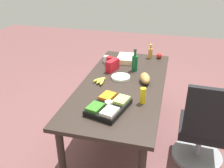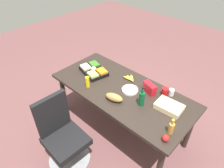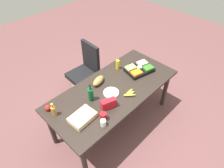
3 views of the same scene
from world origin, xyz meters
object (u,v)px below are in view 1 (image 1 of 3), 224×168
at_px(conference_table, 123,89).
at_px(chip_bag_red, 113,65).
at_px(red_solo_cup, 109,61).
at_px(veggie_tray, 109,106).
at_px(mustard_bottle, 143,96).
at_px(wine_bottle, 135,63).
at_px(banana_bunch, 101,81).
at_px(sheet_cake, 126,59).
at_px(paper_plate_stack, 121,77).
at_px(dressing_bottle, 150,53).
at_px(bread_loaf, 145,78).
at_px(office_chair, 202,134).
at_px(paper_cup, 106,59).
at_px(apple_red, 159,56).

distance_m(conference_table, chip_bag_red, 0.40).
height_order(conference_table, red_solo_cup, red_solo_cup).
bearing_deg(red_solo_cup, veggie_tray, 14.83).
bearing_deg(mustard_bottle, wine_bottle, -164.24).
bearing_deg(wine_bottle, banana_bunch, -35.95).
xyz_separation_m(wine_bottle, sheet_cake, (-0.29, -0.17, -0.07)).
height_order(mustard_bottle, banana_bunch, mustard_bottle).
xyz_separation_m(paper_plate_stack, dressing_bottle, (-0.77, 0.25, 0.06)).
xyz_separation_m(conference_table, bread_loaf, (-0.08, 0.24, 0.13)).
bearing_deg(mustard_bottle, office_chair, 107.60).
xyz_separation_m(conference_table, veggie_tray, (0.58, -0.01, 0.12)).
bearing_deg(paper_plate_stack, bread_loaf, 84.88).
xyz_separation_m(dressing_bottle, chip_bag_red, (0.56, -0.41, -0.01)).
distance_m(paper_plate_stack, paper_cup, 0.55).
height_order(office_chair, mustard_bottle, office_chair).
relative_size(paper_plate_stack, apple_red, 2.89).
bearing_deg(sheet_cake, conference_table, 8.98).
distance_m(paper_cup, dressing_bottle, 0.65).
relative_size(office_chair, wine_bottle, 3.60).
height_order(mustard_bottle, dressing_bottle, dressing_bottle).
relative_size(paper_cup, banana_bunch, 0.46).
height_order(paper_cup, dressing_bottle, dressing_bottle).
bearing_deg(office_chair, bread_loaf, -111.24).
height_order(veggie_tray, red_solo_cup, red_solo_cup).
bearing_deg(sheet_cake, paper_plate_stack, 5.79).
relative_size(office_chair, paper_cup, 11.21).
height_order(bread_loaf, banana_bunch, bread_loaf).
relative_size(paper_plate_stack, banana_bunch, 1.12).
height_order(wine_bottle, bread_loaf, wine_bottle).
bearing_deg(dressing_bottle, bread_loaf, 2.57).
xyz_separation_m(paper_plate_stack, banana_bunch, (0.16, -0.20, 0.01)).
distance_m(conference_table, red_solo_cup, 0.59).
bearing_deg(banana_bunch, veggie_tray, 24.44).
bearing_deg(chip_bag_red, conference_table, 33.36).
xyz_separation_m(dressing_bottle, bread_loaf, (0.80, 0.04, -0.03)).
bearing_deg(chip_bag_red, mustard_bottle, 34.94).
bearing_deg(paper_plate_stack, apple_red, 154.13).
bearing_deg(paper_cup, veggie_tray, 16.97).
bearing_deg(veggie_tray, bread_loaf, 159.08).
bearing_deg(conference_table, veggie_tray, -0.99).
bearing_deg(red_solo_cup, chip_bag_red, 26.51).
bearing_deg(veggie_tray, apple_red, 166.86).
bearing_deg(paper_cup, chip_bag_red, 31.93).
distance_m(veggie_tray, banana_bunch, 0.57).
relative_size(conference_table, office_chair, 2.00).
xyz_separation_m(veggie_tray, chip_bag_red, (-0.89, -0.19, 0.03)).
xyz_separation_m(wine_bottle, mustard_bottle, (0.76, 0.21, -0.03)).
bearing_deg(apple_red, office_chair, 28.40).
distance_m(conference_table, bread_loaf, 0.29).
relative_size(paper_plate_stack, mustard_bottle, 1.35).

